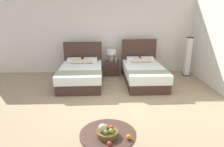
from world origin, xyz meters
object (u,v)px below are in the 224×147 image
(bed_near_window, at_px, (81,74))
(coffee_table, at_px, (108,138))
(bed_near_corner, at_px, (143,73))
(vase, at_px, (116,59))
(table_lamp, at_px, (112,53))
(fruit_bowl, at_px, (107,132))
(floor_lamp_corner, at_px, (188,57))
(nightstand, at_px, (112,68))
(loose_apple, at_px, (109,144))
(loose_orange, at_px, (129,137))

(bed_near_window, relative_size, coffee_table, 2.23)
(bed_near_corner, height_order, vase, bed_near_corner)
(coffee_table, bearing_deg, bed_near_window, 102.85)
(table_lamp, xyz_separation_m, fruit_bowl, (-0.24, -4.53, -0.31))
(vase, bearing_deg, floor_lamp_corner, -3.92)
(nightstand, xyz_separation_m, floor_lamp_corner, (2.74, -0.22, 0.45))
(table_lamp, bearing_deg, bed_near_window, -137.92)
(vase, height_order, loose_apple, vase)
(bed_near_corner, height_order, loose_apple, bed_near_corner)
(nightstand, relative_size, loose_apple, 7.27)
(nightstand, height_order, coffee_table, nightstand)
(bed_near_corner, bearing_deg, vase, 134.76)
(floor_lamp_corner, bearing_deg, coffee_table, -125.03)
(nightstand, xyz_separation_m, fruit_bowl, (-0.24, -4.51, 0.23))
(bed_near_window, distance_m, loose_orange, 3.87)
(fruit_bowl, xyz_separation_m, loose_orange, (0.34, -0.11, -0.03))
(fruit_bowl, distance_m, loose_apple, 0.26)
(vase, distance_m, loose_apple, 4.74)
(bed_near_window, height_order, nightstand, bed_near_window)
(fruit_bowl, bearing_deg, floor_lamp_corner, 55.16)
(nightstand, relative_size, coffee_table, 0.56)
(bed_near_corner, distance_m, table_lamp, 1.45)
(table_lamp, relative_size, coffee_table, 0.47)
(nightstand, xyz_separation_m, loose_orange, (0.09, -4.62, 0.20))
(nightstand, xyz_separation_m, table_lamp, (0.00, 0.02, 0.54))
(vase, distance_m, fruit_bowl, 4.49)
(bed_near_corner, xyz_separation_m, loose_apple, (-1.23, -3.86, 0.13))
(bed_near_window, bearing_deg, vase, 36.31)
(loose_apple, bearing_deg, coffee_table, 92.51)
(loose_orange, bearing_deg, floor_lamp_corner, 58.94)
(nightstand, height_order, loose_orange, nightstand)
(bed_near_window, bearing_deg, loose_apple, -77.98)
(loose_orange, bearing_deg, vase, 89.22)
(floor_lamp_corner, bearing_deg, loose_apple, -122.98)
(nightstand, distance_m, coffee_table, 4.46)
(nightstand, relative_size, table_lamp, 1.19)
(table_lamp, bearing_deg, fruit_bowl, -93.09)
(coffee_table, distance_m, fruit_bowl, 0.18)
(bed_near_window, xyz_separation_m, nightstand, (1.03, 0.91, -0.06))
(loose_apple, height_order, floor_lamp_corner, floor_lamp_corner)
(bed_near_corner, height_order, fruit_bowl, bed_near_corner)
(bed_near_window, height_order, loose_apple, bed_near_window)
(nightstand, bearing_deg, coffee_table, -92.89)
(bed_near_corner, bearing_deg, bed_near_window, -179.89)
(nightstand, bearing_deg, table_lamp, 90.00)
(vase, height_order, coffee_table, vase)
(nightstand, relative_size, floor_lamp_corner, 0.37)
(vase, distance_m, floor_lamp_corner, 2.60)
(bed_near_corner, xyz_separation_m, loose_orange, (-0.92, -3.71, 0.13))
(nightstand, xyz_separation_m, loose_apple, (-0.21, -4.77, 0.20))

